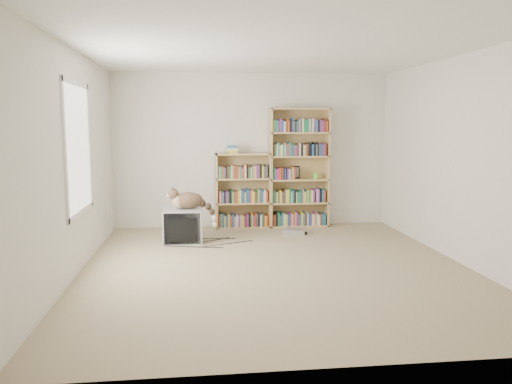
{
  "coord_description": "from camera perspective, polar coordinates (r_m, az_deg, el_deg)",
  "views": [
    {
      "loc": [
        -0.89,
        -5.66,
        1.66
      ],
      "look_at": [
        -0.11,
        1.0,
        0.76
      ],
      "focal_mm": 35.0,
      "sensor_mm": 36.0,
      "label": 1
    }
  ],
  "objects": [
    {
      "name": "wall_outlet",
      "position": [
        7.67,
        -16.69,
        -2.76
      ],
      "size": [
        0.01,
        0.08,
        0.13
      ],
      "primitive_type": "cube",
      "color": "silver",
      "rests_on": "wall_left"
    },
    {
      "name": "bookcase_short",
      "position": [
        8.13,
        -1.5,
        -0.21
      ],
      "size": [
        0.88,
        0.3,
        1.21
      ],
      "color": "tan",
      "rests_on": "floor"
    },
    {
      "name": "window",
      "position": [
        6.02,
        -19.65,
        4.71
      ],
      "size": [
        0.02,
        1.22,
        1.52
      ],
      "primitive_type": "cube",
      "color": "white",
      "rests_on": "wall_left"
    },
    {
      "name": "bookcase_tall",
      "position": [
        8.22,
        4.91,
        2.39
      ],
      "size": [
        0.97,
        0.3,
        1.93
      ],
      "color": "tan",
      "rests_on": "floor"
    },
    {
      "name": "wall_front",
      "position": [
        3.31,
        9.06,
        0.42
      ],
      "size": [
        4.5,
        0.02,
        2.5
      ],
      "primitive_type": "cube",
      "color": "silver",
      "rests_on": "floor"
    },
    {
      "name": "wall_left",
      "position": [
        5.83,
        -20.14,
        3.14
      ],
      "size": [
        0.02,
        5.0,
        2.5
      ],
      "primitive_type": "cube",
      "color": "silver",
      "rests_on": "floor"
    },
    {
      "name": "book_stack",
      "position": [
        7.99,
        -2.76,
        4.87
      ],
      "size": [
        0.18,
        0.24,
        0.13
      ],
      "primitive_type": "cube",
      "color": "#BF3C19",
      "rests_on": "bookcase_short"
    },
    {
      "name": "ceiling",
      "position": [
        5.79,
        2.36,
        15.97
      ],
      "size": [
        4.5,
        5.0,
        0.02
      ],
      "primitive_type": "cube",
      "color": "white",
      "rests_on": "wall_back"
    },
    {
      "name": "floor_cables",
      "position": [
        7.15,
        -2.51,
        -5.77
      ],
      "size": [
        1.2,
        0.7,
        0.01
      ],
      "primitive_type": null,
      "color": "black",
      "rests_on": "floor"
    },
    {
      "name": "cat",
      "position": [
        7.16,
        -7.37,
        -1.22
      ],
      "size": [
        0.71,
        0.47,
        0.53
      ],
      "rotation": [
        0.0,
        0.0,
        0.25
      ],
      "color": "#322214",
      "rests_on": "crt_tv"
    },
    {
      "name": "wall_right",
      "position": [
        6.49,
        22.37,
        3.43
      ],
      "size": [
        0.02,
        5.0,
        2.5
      ],
      "primitive_type": "cube",
      "color": "silver",
      "rests_on": "floor"
    },
    {
      "name": "green_mug",
      "position": [
        8.27,
        6.85,
        1.87
      ],
      "size": [
        0.09,
        0.09,
        0.1
      ],
      "primitive_type": "cylinder",
      "color": "#70CA39",
      "rests_on": "bookcase_tall"
    },
    {
      "name": "framed_print",
      "position": [
        8.29,
        4.48,
        2.28
      ],
      "size": [
        0.15,
        0.05,
        0.2
      ],
      "primitive_type": "cube",
      "rotation": [
        -0.17,
        0.0,
        0.0
      ],
      "color": "black",
      "rests_on": "bookcase_tall"
    },
    {
      "name": "floor",
      "position": [
        5.96,
        2.23,
        -8.54
      ],
      "size": [
        4.5,
        5.0,
        0.01
      ],
      "primitive_type": "cube",
      "color": "tan",
      "rests_on": "ground"
    },
    {
      "name": "crt_tv",
      "position": [
        7.23,
        -8.33,
        -3.8
      ],
      "size": [
        0.56,
        0.51,
        0.48
      ],
      "rotation": [
        0.0,
        0.0,
        -0.02
      ],
      "color": "#A9A9AC",
      "rests_on": "floor"
    },
    {
      "name": "dvd_player",
      "position": [
        7.73,
        4.37,
        -4.5
      ],
      "size": [
        0.39,
        0.32,
        0.08
      ],
      "primitive_type": "cube",
      "rotation": [
        0.0,
        0.0,
        -0.27
      ],
      "color": "#B0B0B5",
      "rests_on": "floor"
    },
    {
      "name": "wall_back",
      "position": [
        8.22,
        -0.43,
        4.77
      ],
      "size": [
        4.5,
        0.02,
        2.5
      ],
      "primitive_type": "cube",
      "color": "silver",
      "rests_on": "floor"
    }
  ]
}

